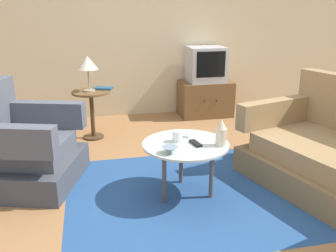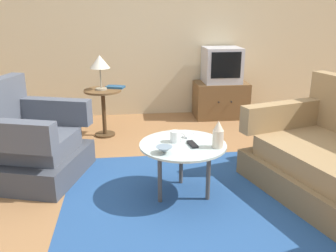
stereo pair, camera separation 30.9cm
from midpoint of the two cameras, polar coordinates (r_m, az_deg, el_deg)
ground_plane at (r=3.26m, az=-2.03°, el=-10.32°), size 16.00×16.00×0.00m
back_wall at (r=5.39m, az=-7.39°, el=15.93°), size 9.00×0.12×2.70m
area_rug at (r=3.22m, az=-0.13°, el=-10.62°), size 2.02×1.78×0.00m
armchair at (r=3.61m, az=-24.25°, el=-3.50°), size 1.06×1.10×0.92m
coffee_table at (r=3.04m, az=-0.13°, el=-3.57°), size 0.73×0.73×0.47m
side_table at (r=4.53m, az=-13.82°, el=3.21°), size 0.46×0.46×0.59m
tv_stand at (r=5.41m, az=4.22°, el=4.30°), size 0.76×0.50×0.51m
television at (r=5.32m, az=4.29°, el=9.62°), size 0.52×0.45×0.49m
table_lamp at (r=4.42m, az=-14.49°, el=9.38°), size 0.24×0.24×0.42m
vase at (r=2.95m, az=5.38°, el=-1.15°), size 0.09×0.09×0.23m
mug at (r=3.04m, az=-1.39°, el=-1.65°), size 0.13×0.08×0.10m
bowl at (r=2.81m, az=-2.85°, el=-3.83°), size 0.13×0.13×0.05m
tv_remote_dark at (r=2.99m, az=1.40°, el=-2.79°), size 0.08×0.16×0.02m
tv_remote_silver at (r=3.19m, az=0.43°, el=-1.39°), size 0.12×0.15×0.02m
book at (r=4.56m, az=-12.04°, el=5.80°), size 0.25×0.20×0.02m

